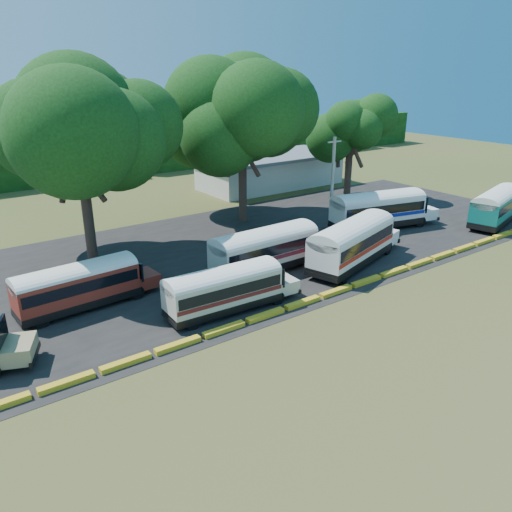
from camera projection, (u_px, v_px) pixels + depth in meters
ground at (330, 305)px, 32.42m from camera, size 160.00×160.00×0.00m
asphalt_strip at (240, 250)px, 42.07m from camera, size 64.00×24.00×0.02m
curb at (319, 297)px, 33.12m from camera, size 53.70×0.45×0.30m
terminal_building at (271, 170)px, 64.31m from camera, size 19.00×9.00×4.00m
treeline_backdrop at (85, 158)px, 67.80m from camera, size 130.00×4.00×6.00m
bus_red at (80, 283)px, 31.33m from camera, size 9.33×2.85×3.03m
bus_cream_west at (226, 287)px, 30.91m from camera, size 9.12×2.64×2.97m
bus_cream_east at (267, 247)px, 37.06m from camera, size 10.39×2.81×3.40m
bus_white_red at (353, 240)px, 38.15m from camera, size 11.31×5.74×3.62m
bus_white_blue at (380, 208)px, 47.04m from camera, size 11.33×5.08×3.62m
bus_teal at (498, 204)px, 48.55m from camera, size 10.77×5.07×3.44m
tree_west at (75, 115)px, 35.65m from camera, size 11.80×11.80×15.62m
tree_center at (242, 114)px, 46.53m from camera, size 12.53×12.53×15.03m
tree_east at (351, 125)px, 56.43m from camera, size 7.28×7.28×11.13m
utility_pole at (332, 183)px, 45.98m from camera, size 1.60×0.30×8.66m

